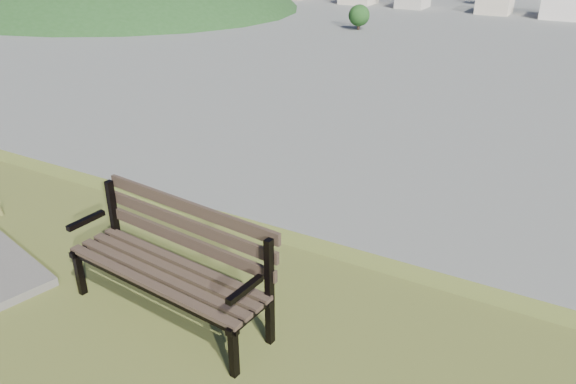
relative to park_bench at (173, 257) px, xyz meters
The scene contains 2 objects.
park_bench is the anchor object (origin of this frame).
green_wooded_hill 223.22m from the park_bench, 137.27° to the left, with size 175.93×140.74×87.97m.
Camera 1 is at (1.58, -0.23, 27.96)m, focal length 35.00 mm.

